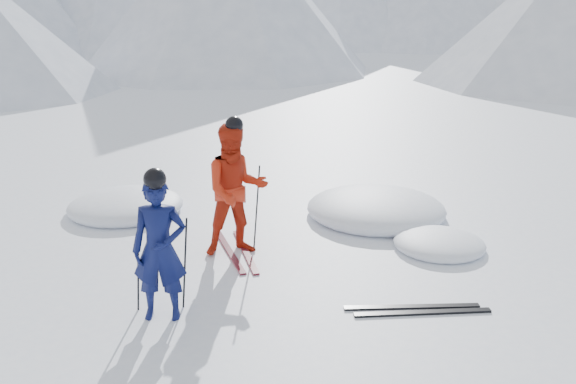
{
  "coord_description": "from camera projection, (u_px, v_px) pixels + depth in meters",
  "views": [
    {
      "loc": [
        -1.92,
        -7.61,
        3.67
      ],
      "look_at": [
        -1.6,
        0.5,
        1.1
      ],
      "focal_mm": 38.0,
      "sensor_mm": 36.0,
      "label": 1
    }
  ],
  "objects": [
    {
      "name": "ground",
      "position": [
        405.0,
        277.0,
        8.43
      ],
      "size": [
        160.0,
        160.0,
        0.0
      ],
      "primitive_type": "plane",
      "color": "white",
      "rests_on": "ground"
    },
    {
      "name": "skier_blue",
      "position": [
        160.0,
        249.0,
        7.13
      ],
      "size": [
        0.65,
        0.43,
        1.76
      ],
      "primitive_type": "imported",
      "rotation": [
        0.0,
        0.0,
        -0.02
      ],
      "color": "#0B1245",
      "rests_on": "ground"
    },
    {
      "name": "skier_red",
      "position": [
        236.0,
        190.0,
        8.96
      ],
      "size": [
        1.12,
        0.96,
        1.98
      ],
      "primitive_type": "imported",
      "rotation": [
        0.0,
        0.0,
        0.25
      ],
      "color": "red",
      "rests_on": "ground"
    },
    {
      "name": "pole_blue_left",
      "position": [
        138.0,
        267.0,
        7.35
      ],
      "size": [
        0.12,
        0.08,
        1.17
      ],
      "primitive_type": "cylinder",
      "rotation": [
        0.05,
        0.08,
        0.0
      ],
      "color": "black",
      "rests_on": "ground"
    },
    {
      "name": "pole_blue_right",
      "position": [
        185.0,
        263.0,
        7.46
      ],
      "size": [
        0.12,
        0.07,
        1.17
      ],
      "primitive_type": "cylinder",
      "rotation": [
        -0.04,
        0.08,
        0.0
      ],
      "color": "black",
      "rests_on": "ground"
    },
    {
      "name": "pole_red_left",
      "position": [
        217.0,
        206.0,
        9.29
      ],
      "size": [
        0.13,
        0.1,
        1.32
      ],
      "primitive_type": "cylinder",
      "rotation": [
        0.06,
        0.08,
        0.0
      ],
      "color": "black",
      "rests_on": "ground"
    },
    {
      "name": "pole_red_right",
      "position": [
        257.0,
        208.0,
        9.22
      ],
      "size": [
        0.13,
        0.09,
        1.32
      ],
      "primitive_type": "cylinder",
      "rotation": [
        -0.05,
        0.08,
        0.0
      ],
      "color": "black",
      "rests_on": "ground"
    },
    {
      "name": "ski_worn_left",
      "position": [
        230.0,
        251.0,
        9.25
      ],
      "size": [
        0.56,
        1.66,
        0.03
      ],
      "primitive_type": "cube",
      "rotation": [
        0.0,
        0.0,
        0.28
      ],
      "color": "black",
      "rests_on": "ground"
    },
    {
      "name": "ski_worn_right",
      "position": [
        245.0,
        251.0,
        9.26
      ],
      "size": [
        0.45,
        1.68,
        0.03
      ],
      "primitive_type": "cube",
      "rotation": [
        0.0,
        0.0,
        0.21
      ],
      "color": "black",
      "rests_on": "ground"
    },
    {
      "name": "ski_loose_a",
      "position": [
        412.0,
        307.0,
        7.59
      ],
      "size": [
        1.7,
        0.1,
        0.03
      ],
      "primitive_type": "cube",
      "rotation": [
        0.0,
        0.0,
        1.57
      ],
      "color": "black",
      "rests_on": "ground"
    },
    {
      "name": "ski_loose_b",
      "position": [
        423.0,
        313.0,
        7.45
      ],
      "size": [
        1.7,
        0.16,
        0.03
      ],
      "primitive_type": "cube",
      "rotation": [
        0.0,
        0.0,
        1.61
      ],
      "color": "black",
      "rests_on": "ground"
    },
    {
      "name": "snow_lumps",
      "position": [
        316.0,
        221.0,
        10.57
      ],
      "size": [
        9.26,
        5.58,
        0.54
      ],
      "color": "white",
      "rests_on": "ground"
    }
  ]
}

